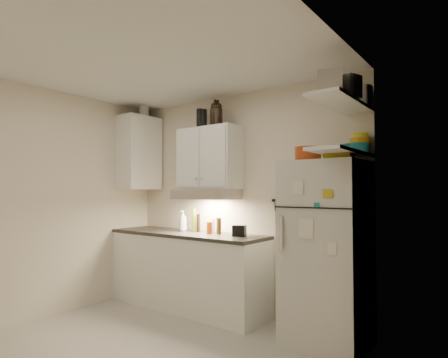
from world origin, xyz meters
The scene contains 36 objects.
floor centered at (0.00, 0.00, -0.01)m, with size 3.20×3.00×0.02m, color #B6B2A8.
ceiling centered at (0.00, 0.00, 2.61)m, with size 3.20×3.00×0.02m, color silver.
back_wall centered at (0.00, 1.51, 1.30)m, with size 3.20×0.02×2.60m, color beige.
left_wall centered at (-1.61, 0.00, 1.30)m, with size 0.02×3.00×2.60m, color beige.
right_wall centered at (1.61, 0.00, 1.30)m, with size 0.02×3.00×2.60m, color beige.
base_cabinet centered at (-0.55, 1.20, 0.44)m, with size 2.10×0.60×0.88m, color white.
countertop centered at (-0.55, 1.20, 0.90)m, with size 2.10×0.62×0.04m, color #2D2B27.
upper_cabinet centered at (-0.30, 1.33, 1.83)m, with size 0.80×0.33×0.75m, color white.
side_cabinet centered at (-1.44, 1.20, 1.95)m, with size 0.33×0.55×1.00m, color white.
range_hood centered at (-0.30, 1.27, 1.39)m, with size 0.76×0.46×0.12m, color silver.
fridge centered at (1.25, 1.16, 0.85)m, with size 0.70×0.68×1.70m, color silver.
shelf_hi centered at (1.45, 1.02, 2.20)m, with size 0.30×0.95×0.03m, color white.
shelf_lo centered at (1.45, 1.02, 1.76)m, with size 0.30×0.95×0.03m, color white.
knife_strip centered at (0.70, 1.49, 1.32)m, with size 0.42×0.02×0.03m, color black.
dutch_oven centered at (1.10, 1.10, 1.77)m, with size 0.24×0.24×0.14m, color #A63913.
book_stack centered at (1.43, 1.01, 1.75)m, with size 0.22×0.28×0.09m, color #B79B16.
spice_jar centered at (1.32, 1.14, 1.74)m, with size 0.05×0.05×0.09m, color silver.
stock_pot centered at (1.49, 1.36, 2.31)m, with size 0.26×0.26×0.19m, color silver.
tin_a centered at (1.51, 0.97, 2.31)m, with size 0.19×0.17×0.19m, color #AAAAAD.
tin_b centered at (1.45, 0.77, 2.31)m, with size 0.19×0.19×0.19m, color #AAAAAD.
bowl_teal centered at (1.47, 1.36, 1.82)m, with size 0.24×0.24×0.10m, color teal.
bowl_orange centered at (1.49, 1.42, 1.90)m, with size 0.19×0.19×0.06m, color orange.
bowl_yellow centered at (1.49, 1.42, 1.95)m, with size 0.15×0.15×0.05m, color yellow.
plates centered at (1.41, 1.06, 1.80)m, with size 0.21×0.21×0.05m, color teal.
growler_a centered at (-0.17, 1.29, 2.35)m, with size 0.13×0.13×0.30m, color black, non-canonical shape.
growler_b centered at (-0.12, 1.26, 2.34)m, with size 0.12×0.12×0.28m, color black, non-canonical shape.
thermos_a centered at (-0.41, 1.36, 2.32)m, with size 0.09×0.09×0.25m, color black.
thermos_b centered at (-0.45, 1.33, 2.33)m, with size 0.09×0.09×0.25m, color black.
side_jar centered at (-1.40, 1.24, 2.54)m, with size 0.13×0.13×0.18m, color silver.
soap_bottle centered at (-0.66, 1.26, 1.06)m, with size 0.11×0.11×0.29m, color white.
pepper_mill centered at (-0.10, 1.27, 1.02)m, with size 0.06×0.06×0.19m, color brown.
oil_bottle centered at (-0.54, 1.32, 1.06)m, with size 0.06×0.06×0.29m, color #516018.
vinegar_bottle centered at (-0.46, 1.32, 1.03)m, with size 0.05×0.05×0.22m, color black.
clear_bottle centered at (-0.25, 1.34, 1.01)m, with size 0.06×0.06×0.17m, color silver.
red_jar centered at (-0.22, 1.24, 0.99)m, with size 0.07×0.07×0.14m, color #A63913.
caddy centered at (0.21, 1.24, 0.98)m, with size 0.14×0.10×0.12m, color black.
Camera 1 is at (2.58, -2.21, 1.42)m, focal length 30.00 mm.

